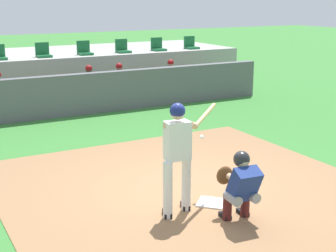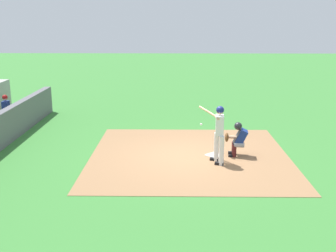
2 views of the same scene
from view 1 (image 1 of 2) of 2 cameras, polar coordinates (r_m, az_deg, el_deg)
ground_plane at (r=8.95m, az=2.17°, el=-7.21°), size 80.00×80.00×0.00m
dirt_infield at (r=8.95m, az=2.17°, el=-7.17°), size 6.40×6.40×0.01m
home_plate at (r=8.32m, az=5.04°, el=-8.83°), size 0.62×0.62×0.02m
batter_at_plate at (r=7.58m, az=1.22°, el=-2.97°), size 1.34×0.73×1.80m
catcher_crouched at (r=7.55m, az=8.34°, el=-6.64°), size 0.51×1.55×1.13m
dugout_wall at (r=14.53m, az=-11.09°, el=3.55°), size 13.00×0.30×1.20m
dugout_bench at (r=15.54m, az=-12.17°, el=2.80°), size 11.80×0.44×0.45m
dugout_player_0 at (r=14.90m, az=-18.92°, el=3.59°), size 0.49×0.70×1.30m
dugout_player_1 at (r=15.59m, az=-8.94°, el=4.67°), size 0.49×0.70×1.30m
dugout_player_2 at (r=15.96m, az=-5.47°, el=5.01°), size 0.49×0.70×1.30m
dugout_player_3 at (r=16.79m, az=0.51°, el=5.55°), size 0.49×0.70×1.30m
stands_platform at (r=18.70m, az=-15.30°, el=6.06°), size 15.00×4.40×1.40m
stadium_seat_4 at (r=17.14m, az=-14.26°, el=8.20°), size 0.46×0.46×0.48m
stadium_seat_5 at (r=17.55m, az=-9.65°, el=8.58°), size 0.46×0.46×0.48m
stadium_seat_6 at (r=18.08m, az=-5.28°, el=8.90°), size 0.46×0.46×0.48m
stadium_seat_7 at (r=18.70m, az=-1.17°, el=9.15°), size 0.46×0.46×0.48m
stadium_seat_8 at (r=19.41m, az=2.66°, el=9.34°), size 0.46×0.46×0.48m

